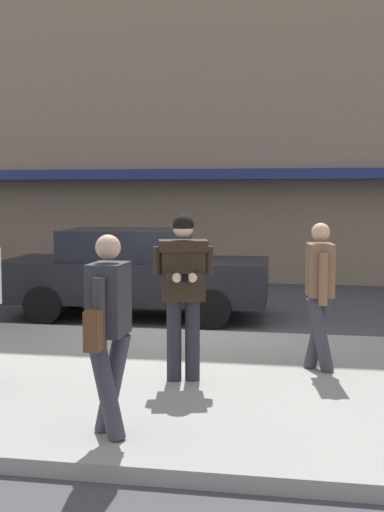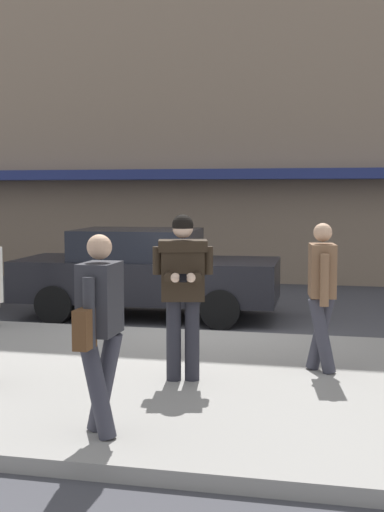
% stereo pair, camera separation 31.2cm
% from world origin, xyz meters
% --- Properties ---
extents(ground_plane, '(80.00, 80.00, 0.00)m').
position_xyz_m(ground_plane, '(0.00, 0.00, 0.00)').
color(ground_plane, '#3D3D42').
extents(sidewalk, '(32.00, 5.30, 0.14)m').
position_xyz_m(sidewalk, '(1.00, -2.85, 0.07)').
color(sidewalk, gray).
rests_on(sidewalk, ground).
extents(curb_paint_line, '(28.00, 0.12, 0.01)m').
position_xyz_m(curb_paint_line, '(1.00, 0.05, 0.00)').
color(curb_paint_line, silver).
rests_on(curb_paint_line, ground).
extents(storefront_facade, '(28.00, 4.70, 13.49)m').
position_xyz_m(storefront_facade, '(1.00, 8.49, 6.73)').
color(storefront_facade, '#84705B').
rests_on(storefront_facade, ground).
extents(parked_sedan_mid, '(4.59, 2.11, 1.54)m').
position_xyz_m(parked_sedan_mid, '(-1.39, 1.43, 0.79)').
color(parked_sedan_mid, black).
rests_on(parked_sedan_mid, ground).
extents(man_texting_on_phone, '(0.63, 0.64, 1.81)m').
position_xyz_m(man_texting_on_phone, '(0.36, -3.02, 1.25)').
color(man_texting_on_phone, '#23232B').
rests_on(man_texting_on_phone, sidewalk).
extents(pedestrian_with_bag, '(0.33, 0.72, 1.70)m').
position_xyz_m(pedestrian_with_bag, '(0.10, -4.89, 1.11)').
color(pedestrian_with_bag, '#33333D').
rests_on(pedestrian_with_bag, sidewalk).
extents(pedestrian_dark_coat, '(0.37, 0.59, 1.70)m').
position_xyz_m(pedestrian_dark_coat, '(1.81, -2.28, 1.11)').
color(pedestrian_dark_coat, '#33333D').
rests_on(pedestrian_dark_coat, sidewalk).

